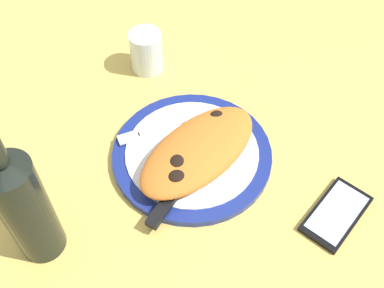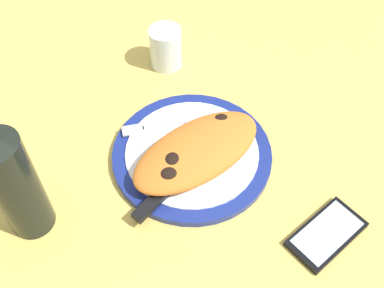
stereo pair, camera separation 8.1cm
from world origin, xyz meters
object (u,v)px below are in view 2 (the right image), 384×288
(fork, at_px, (157,126))
(wine_bottle, at_px, (12,179))
(knife, at_px, (169,187))
(smartphone, at_px, (327,234))
(water_glass, at_px, (166,50))
(calzone, at_px, (196,151))
(plate, at_px, (192,154))

(fork, relative_size, wine_bottle, 0.55)
(knife, bearing_deg, smartphone, 136.03)
(water_glass, xyz_separation_m, wine_bottle, (0.35, 0.24, 0.08))
(calzone, distance_m, wine_bottle, 0.30)
(smartphone, height_order, wine_bottle, wine_bottle)
(fork, xyz_separation_m, knife, (0.04, 0.13, 0.00))
(calzone, height_order, wine_bottle, wine_bottle)
(plate, bearing_deg, calzone, 84.04)
(calzone, relative_size, wine_bottle, 0.93)
(calzone, bearing_deg, water_glass, -103.78)
(wine_bottle, bearing_deg, water_glass, -145.49)
(fork, bearing_deg, knife, 74.63)
(plate, bearing_deg, water_glass, -104.37)
(water_glass, bearing_deg, wine_bottle, 34.51)
(smartphone, distance_m, water_glass, 0.48)
(plate, distance_m, calzone, 0.04)
(water_glass, distance_m, wine_bottle, 0.43)
(knife, height_order, water_glass, water_glass)
(plate, distance_m, water_glass, 0.25)
(smartphone, bearing_deg, knife, -43.97)
(calzone, xyz_separation_m, smartphone, (-0.12, 0.22, -0.03))
(plate, height_order, knife, knife)
(fork, bearing_deg, smartphone, 115.88)
(water_glass, height_order, wine_bottle, wine_bottle)
(knife, height_order, smartphone, knife)
(calzone, distance_m, knife, 0.08)
(knife, bearing_deg, fork, -105.37)
(plate, xyz_separation_m, water_glass, (-0.06, -0.24, 0.03))
(water_glass, bearing_deg, knife, 66.09)
(fork, distance_m, smartphone, 0.35)
(calzone, relative_size, fork, 1.68)
(smartphone, relative_size, water_glass, 1.61)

